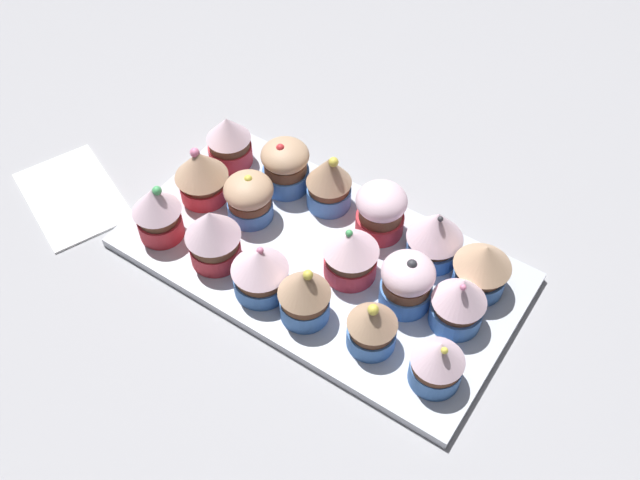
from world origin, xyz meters
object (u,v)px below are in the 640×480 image
at_px(cupcake_6, 202,173).
at_px(napkin, 72,195).
at_px(cupcake_0, 157,211).
at_px(cupcake_11, 229,140).
at_px(cupcake_10, 459,301).
at_px(cupcake_5, 438,361).
at_px(cupcake_2, 260,271).
at_px(cupcake_13, 329,181).
at_px(cupcake_1, 213,235).
at_px(cupcake_4, 372,324).
at_px(cupcake_14, 381,210).
at_px(cupcake_16, 482,267).
at_px(cupcake_9, 406,283).
at_px(baking_tray, 320,260).
at_px(cupcake_15, 435,235).
at_px(cupcake_3, 304,293).
at_px(cupcake_7, 249,197).
at_px(cupcake_12, 285,165).
at_px(cupcake_8, 353,250).

bearing_deg(cupcake_6, napkin, -148.71).
xyz_separation_m(cupcake_0, cupcake_11, (-0.01, 0.14, -0.00)).
bearing_deg(cupcake_10, cupcake_5, -78.95).
distance_m(cupcake_2, cupcake_13, 0.15).
bearing_deg(cupcake_1, cupcake_5, 0.42).
bearing_deg(cupcake_4, cupcake_14, 117.65).
relative_size(cupcake_2, cupcake_16, 0.98).
relative_size(cupcake_5, cupcake_6, 0.89).
distance_m(cupcake_9, cupcake_14, 0.11).
relative_size(cupcake_2, cupcake_5, 1.00).
bearing_deg(cupcake_1, baking_tray, 35.14).
bearing_deg(cupcake_15, cupcake_5, -61.00).
bearing_deg(cupcake_11, cupcake_14, 1.43).
xyz_separation_m(cupcake_3, cupcake_7, (-0.14, 0.08, -0.01)).
bearing_deg(cupcake_5, cupcake_10, 101.05).
distance_m(cupcake_4, cupcake_13, 0.20).
bearing_deg(napkin, cupcake_3, 1.91).
relative_size(cupcake_9, cupcake_10, 0.97).
distance_m(baking_tray, cupcake_2, 0.09).
xyz_separation_m(cupcake_0, cupcake_9, (0.29, 0.07, -0.00)).
relative_size(cupcake_11, cupcake_15, 0.95).
bearing_deg(cupcake_2, cupcake_14, 66.35).
bearing_deg(cupcake_10, cupcake_2, -157.62).
bearing_deg(cupcake_15, cupcake_12, -179.65).
distance_m(cupcake_0, cupcake_2, 0.15).
bearing_deg(cupcake_3, cupcake_8, 82.63).
xyz_separation_m(cupcake_11, cupcake_15, (0.29, 0.01, 0.00)).
distance_m(cupcake_0, cupcake_9, 0.30).
xyz_separation_m(baking_tray, cupcake_7, (-0.11, 0.01, 0.04)).
height_order(cupcake_3, cupcake_12, cupcake_3).
bearing_deg(cupcake_15, baking_tray, -145.75).
height_order(cupcake_1, cupcake_7, cupcake_1).
distance_m(baking_tray, cupcake_14, 0.09).
bearing_deg(cupcake_14, cupcake_11, -178.57).
bearing_deg(cupcake_0, cupcake_11, 93.46).
bearing_deg(cupcake_5, cupcake_8, 153.49).
bearing_deg(cupcake_5, cupcake_7, 165.80).
bearing_deg(cupcake_3, cupcake_15, 62.73).
bearing_deg(napkin, cupcake_13, 29.96).
height_order(cupcake_1, cupcake_15, cupcake_1).
xyz_separation_m(cupcake_16, napkin, (-0.49, -0.15, -0.05)).
bearing_deg(cupcake_0, cupcake_5, 1.39).
bearing_deg(cupcake_13, cupcake_11, -176.87).
xyz_separation_m(cupcake_9, cupcake_10, (0.06, 0.01, 0.00)).
distance_m(cupcake_1, cupcake_13, 0.16).
relative_size(cupcake_7, cupcake_13, 0.81).
relative_size(cupcake_4, napkin, 0.46).
xyz_separation_m(cupcake_6, cupcake_7, (0.07, 0.00, -0.01)).
xyz_separation_m(cupcake_2, cupcake_5, (0.21, 0.01, -0.00)).
relative_size(cupcake_3, cupcake_11, 1.09).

